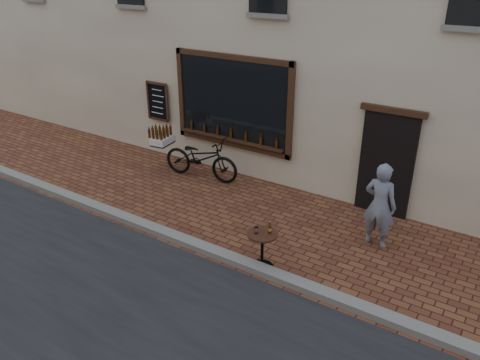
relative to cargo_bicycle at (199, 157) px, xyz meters
The scene contains 5 objects.
ground 3.72m from the cargo_bicycle, 48.72° to the right, with size 90.00×90.00×0.00m, color #53281B.
kerb 3.57m from the cargo_bicycle, 46.58° to the right, with size 90.00×0.25×0.12m, color slate.
cargo_bicycle is the anchor object (origin of this frame).
bistro_table 4.04m from the cargo_bicycle, 36.75° to the right, with size 0.54×0.54×0.93m.
pedestrian 4.70m from the cargo_bicycle, ahead, with size 0.61×0.40×1.67m, color slate.
Camera 1 is at (4.22, -5.57, 4.88)m, focal length 35.00 mm.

